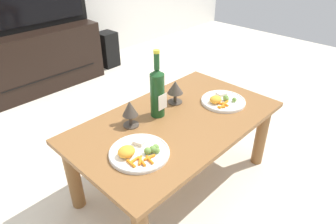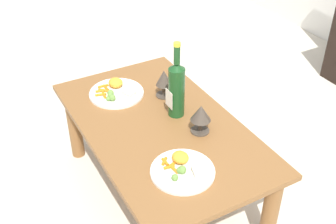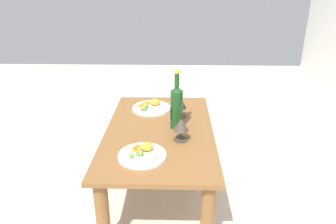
{
  "view_description": "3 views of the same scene",
  "coord_description": "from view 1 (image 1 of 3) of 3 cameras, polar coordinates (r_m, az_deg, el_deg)",
  "views": [
    {
      "loc": [
        -0.97,
        -0.87,
        1.28
      ],
      "look_at": [
        -0.05,
        0.01,
        0.5
      ],
      "focal_mm": 31.75,
      "sensor_mm": 36.0,
      "label": 1
    },
    {
      "loc": [
        1.38,
        -0.72,
        1.6
      ],
      "look_at": [
        0.02,
        0.03,
        0.5
      ],
      "focal_mm": 46.29,
      "sensor_mm": 36.0,
      "label": 2
    },
    {
      "loc": [
        1.74,
        0.1,
        1.3
      ],
      "look_at": [
        -0.02,
        0.05,
        0.55
      ],
      "focal_mm": 34.05,
      "sensor_mm": 36.0,
      "label": 3
    }
  ],
  "objects": [
    {
      "name": "ground_plane",
      "position": [
        1.83,
        1.39,
        -13.04
      ],
      "size": [
        6.4,
        6.4,
        0.0
      ],
      "primitive_type": "plane",
      "color": "beige"
    },
    {
      "name": "dining_table",
      "position": [
        1.6,
        1.56,
        -3.85
      ],
      "size": [
        1.12,
        0.65,
        0.44
      ],
      "color": "brown",
      "rests_on": "ground_plane"
    },
    {
      "name": "tv_stand",
      "position": [
        3.03,
        -23.63,
        9.27
      ],
      "size": [
        1.11,
        0.43,
        0.54
      ],
      "color": "black",
      "rests_on": "ground_plane"
    },
    {
      "name": "floor_speaker",
      "position": [
        3.35,
        -11.49,
        11.7
      ],
      "size": [
        0.19,
        0.19,
        0.37
      ],
      "primitive_type": "cube",
      "rotation": [
        0.0,
        0.0,
        0.04
      ],
      "color": "black",
      "rests_on": "ground_plane"
    },
    {
      "name": "wine_bottle",
      "position": [
        1.53,
        -2.06,
        4.06
      ],
      "size": [
        0.08,
        0.08,
        0.36
      ],
      "color": "#19471E",
      "rests_on": "dining_table"
    },
    {
      "name": "goblet_left",
      "position": [
        1.47,
        -7.31,
        0.42
      ],
      "size": [
        0.08,
        0.08,
        0.14
      ],
      "color": "#473D33",
      "rests_on": "dining_table"
    },
    {
      "name": "goblet_right",
      "position": [
        1.67,
        1.4,
        4.56
      ],
      "size": [
        0.09,
        0.09,
        0.13
      ],
      "color": "#473D33",
      "rests_on": "dining_table"
    },
    {
      "name": "dinner_plate_left",
      "position": [
        1.32,
        -5.68,
        -7.63
      ],
      "size": [
        0.27,
        0.27,
        0.06
      ],
      "color": "white",
      "rests_on": "dining_table"
    },
    {
      "name": "dinner_plate_right",
      "position": [
        1.73,
        10.41,
        2.18
      ],
      "size": [
        0.25,
        0.25,
        0.05
      ],
      "color": "white",
      "rests_on": "dining_table"
    }
  ]
}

